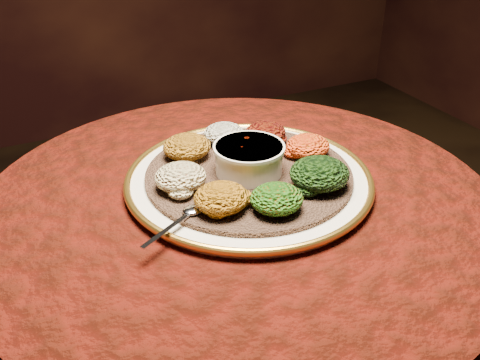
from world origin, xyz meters
name	(u,v)px	position (x,y,z in m)	size (l,w,h in m)	color
table	(239,271)	(0.00, 0.00, 0.55)	(0.96, 0.96, 0.73)	black
platter	(249,179)	(0.03, 0.03, 0.75)	(0.55, 0.55, 0.02)	silver
injera	(249,174)	(0.03, 0.03, 0.76)	(0.39, 0.39, 0.01)	brown
stew_bowl	(249,157)	(0.03, 0.03, 0.79)	(0.13, 0.13, 0.06)	silver
spoon	(190,213)	(-0.12, -0.06, 0.77)	(0.13, 0.08, 0.01)	silver
portion_ayib	(224,133)	(0.04, 0.16, 0.78)	(0.08, 0.08, 0.04)	beige
portion_kitfo	(265,132)	(0.12, 0.13, 0.78)	(0.08, 0.08, 0.04)	black
portion_tikil	(308,146)	(0.17, 0.04, 0.78)	(0.09, 0.08, 0.04)	#A4790D
portion_gomen	(319,174)	(0.12, -0.07, 0.79)	(0.11, 0.10, 0.05)	black
portion_mixveg	(277,199)	(0.02, -0.11, 0.78)	(0.09, 0.09, 0.04)	#963109
portion_kik	(221,198)	(-0.06, -0.07, 0.78)	(0.09, 0.09, 0.04)	#995A0D
portion_timatim	(181,177)	(-0.10, 0.03, 0.78)	(0.09, 0.09, 0.04)	maroon
portion_shiro	(187,147)	(-0.05, 0.13, 0.78)	(0.09, 0.09, 0.05)	#925A11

